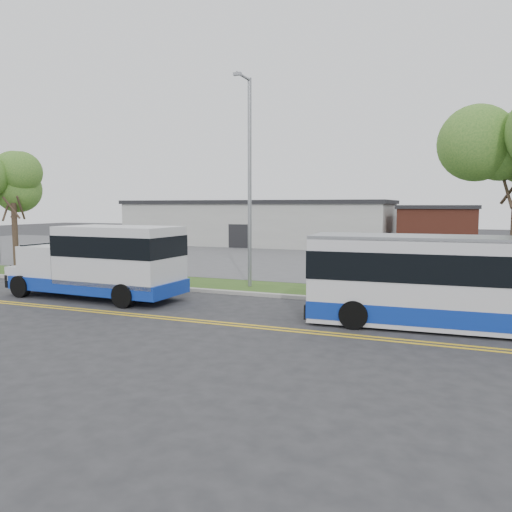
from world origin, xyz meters
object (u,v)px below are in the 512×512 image
at_px(shuttle_bus, 105,260).
at_px(pedestrian, 161,265).
at_px(streetlight_near, 249,176).
at_px(parked_car_b, 74,247).
at_px(tree_west, 13,184).
at_px(transit_bus, 479,283).
at_px(parked_car_a, 126,249).

bearing_deg(shuttle_bus, pedestrian, 96.86).
distance_m(streetlight_near, parked_car_b, 20.80).
xyz_separation_m(shuttle_bus, parked_car_b, (-13.65, 13.46, -0.93)).
xyz_separation_m(tree_west, transit_bus, (24.61, -5.00, -3.65)).
bearing_deg(pedestrian, tree_west, -45.35).
xyz_separation_m(parked_car_a, parked_car_b, (-5.73, 1.32, -0.16)).
bearing_deg(tree_west, shuttle_bus, -25.81).
bearing_deg(parked_car_a, streetlight_near, -25.91).
relative_size(transit_bus, parked_car_b, 2.59).
distance_m(shuttle_bus, pedestrian, 4.92).
relative_size(tree_west, parked_car_b, 1.68).
xyz_separation_m(transit_bus, parked_car_a, (-22.13, 12.10, -0.62)).
bearing_deg(parked_car_b, parked_car_a, -21.06).
relative_size(shuttle_bus, parked_car_b, 1.96).
xyz_separation_m(pedestrian, parked_car_a, (-7.53, 7.29, -0.02)).
height_order(streetlight_near, parked_car_a, streetlight_near).
height_order(tree_west, parked_car_a, tree_west).
bearing_deg(parked_car_b, transit_bus, -33.79).
relative_size(transit_bus, parked_car_a, 2.33).
bearing_deg(parked_car_b, pedestrian, -41.05).
relative_size(shuttle_bus, parked_car_a, 1.76).
bearing_deg(streetlight_near, pedestrian, 176.71).
xyz_separation_m(tree_west, parked_car_b, (-3.25, 8.43, -4.43)).
bearing_deg(transit_bus, pedestrian, 158.88).
height_order(streetlight_near, parked_car_b, streetlight_near).
relative_size(parked_car_a, parked_car_b, 1.11).
bearing_deg(shuttle_bus, streetlight_near, 47.05).
distance_m(shuttle_bus, parked_car_a, 14.51).
distance_m(shuttle_bus, parked_car_b, 19.19).
height_order(streetlight_near, pedestrian, streetlight_near).
height_order(transit_bus, parked_car_a, transit_bus).
xyz_separation_m(streetlight_near, pedestrian, (-4.99, 0.29, -4.36)).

